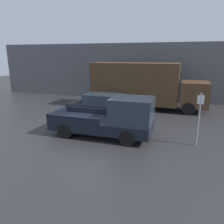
# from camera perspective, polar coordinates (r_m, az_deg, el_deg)

# --- Properties ---
(ground_plane) EXTENTS (60.00, 60.00, 0.00)m
(ground_plane) POSITION_cam_1_polar(r_m,az_deg,el_deg) (12.62, -6.66, -4.77)
(ground_plane) COLOR #2D2D30
(building_wall) EXTENTS (28.00, 0.15, 5.25)m
(building_wall) POSITION_cam_1_polar(r_m,az_deg,el_deg) (21.12, 4.27, 10.45)
(building_wall) COLOR #56565B
(building_wall) RESTS_ON ground
(pickup_truck) EXTENTS (5.31, 2.05, 2.15)m
(pickup_truck) POSITION_cam_1_polar(r_m,az_deg,el_deg) (11.25, 0.23, -1.78)
(pickup_truck) COLOR black
(pickup_truck) RESTS_ON ground
(car) EXTENTS (4.46, 1.83, 1.58)m
(car) POSITION_cam_1_polar(r_m,az_deg,el_deg) (15.25, -2.75, 1.83)
(car) COLOR black
(car) RESTS_ON ground
(delivery_truck) EXTENTS (8.88, 2.61, 3.59)m
(delivery_truck) POSITION_cam_1_polar(r_m,az_deg,el_deg) (17.62, 8.07, 7.09)
(delivery_truck) COLOR #4C331E
(delivery_truck) RESTS_ON ground
(parking_sign) EXTENTS (0.30, 0.07, 2.53)m
(parking_sign) POSITION_cam_1_polar(r_m,az_deg,el_deg) (10.84, 21.76, -1.16)
(parking_sign) COLOR gray
(parking_sign) RESTS_ON ground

